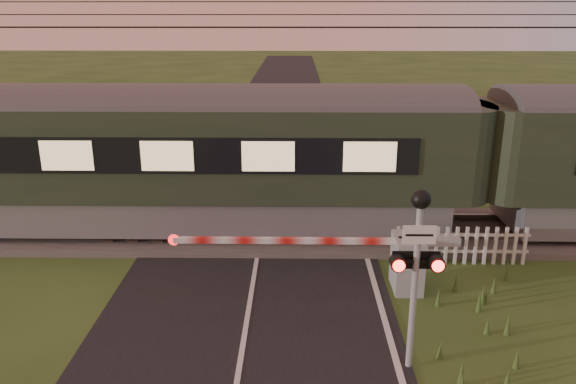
{
  "coord_description": "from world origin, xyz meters",
  "views": [
    {
      "loc": [
        0.97,
        -7.95,
        5.91
      ],
      "look_at": [
        0.8,
        3.2,
        2.28
      ],
      "focal_mm": 35.0,
      "sensor_mm": 36.0,
      "label": 1
    }
  ],
  "objects_px": {
    "boom_gate": "(397,260)",
    "crossing_signal": "(417,249)",
    "train": "(479,158)",
    "picket_fence": "(461,245)"
  },
  "relations": [
    {
      "from": "boom_gate",
      "to": "crossing_signal",
      "type": "xyz_separation_m",
      "value": [
        -0.25,
        -2.91,
        1.54
      ]
    },
    {
      "from": "train",
      "to": "boom_gate",
      "type": "relative_size",
      "value": 6.37
    },
    {
      "from": "boom_gate",
      "to": "crossing_signal",
      "type": "bearing_deg",
      "value": -95.0
    },
    {
      "from": "crossing_signal",
      "to": "boom_gate",
      "type": "bearing_deg",
      "value": 85.0
    },
    {
      "from": "train",
      "to": "picket_fence",
      "type": "xyz_separation_m",
      "value": [
        -0.83,
        -1.89,
        -1.68
      ]
    },
    {
      "from": "train",
      "to": "boom_gate",
      "type": "distance_m",
      "value": 4.37
    },
    {
      "from": "crossing_signal",
      "to": "picket_fence",
      "type": "xyz_separation_m",
      "value": [
        2.03,
        4.19,
        -1.73
      ]
    },
    {
      "from": "train",
      "to": "crossing_signal",
      "type": "bearing_deg",
      "value": -115.2
    },
    {
      "from": "train",
      "to": "boom_gate",
      "type": "bearing_deg",
      "value": -129.4
    },
    {
      "from": "crossing_signal",
      "to": "picket_fence",
      "type": "distance_m",
      "value": 4.97
    }
  ]
}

